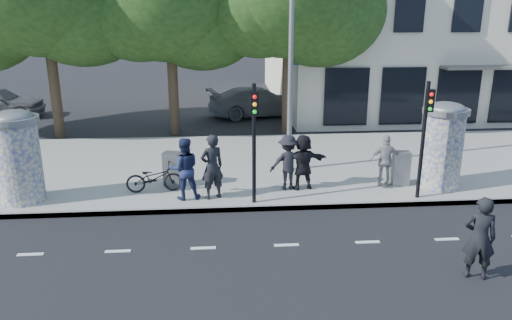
{
  "coord_description": "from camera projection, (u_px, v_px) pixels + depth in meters",
  "views": [
    {
      "loc": [
        -1.59,
        -9.38,
        5.53
      ],
      "look_at": [
        -0.57,
        3.5,
        1.52
      ],
      "focal_mm": 35.0,
      "sensor_mm": 36.0,
      "label": 1
    }
  ],
  "objects": [
    {
      "name": "ground",
      "position": [
        295.0,
        275.0,
        10.69
      ],
      "size": [
        120.0,
        120.0,
        0.0
      ],
      "primitive_type": "plane",
      "color": "black",
      "rests_on": "ground"
    },
    {
      "name": "sidewalk",
      "position": [
        263.0,
        165.0,
        17.81
      ],
      "size": [
        40.0,
        8.0,
        0.15
      ],
      "primitive_type": "cube",
      "color": "gray",
      "rests_on": "ground"
    },
    {
      "name": "curb",
      "position": [
        276.0,
        208.0,
        14.05
      ],
      "size": [
        40.0,
        0.1,
        0.16
      ],
      "primitive_type": "cube",
      "color": "slate",
      "rests_on": "ground"
    },
    {
      "name": "lane_dash_far",
      "position": [
        286.0,
        245.0,
        12.02
      ],
      "size": [
        32.0,
        0.12,
        0.01
      ],
      "primitive_type": "cube",
      "color": "silver",
      "rests_on": "ground"
    },
    {
      "name": "ad_column_left",
      "position": [
        18.0,
        154.0,
        13.97
      ],
      "size": [
        1.36,
        1.36,
        2.65
      ],
      "color": "beige",
      "rests_on": "sidewalk"
    },
    {
      "name": "ad_column_right",
      "position": [
        443.0,
        143.0,
        15.1
      ],
      "size": [
        1.36,
        1.36,
        2.65
      ],
      "color": "beige",
      "rests_on": "sidewalk"
    },
    {
      "name": "traffic_pole_near",
      "position": [
        254.0,
        132.0,
        13.59
      ],
      "size": [
        0.22,
        0.31,
        3.4
      ],
      "color": "black",
      "rests_on": "sidewalk"
    },
    {
      "name": "traffic_pole_far",
      "position": [
        425.0,
        129.0,
        13.95
      ],
      "size": [
        0.22,
        0.31,
        3.4
      ],
      "color": "black",
      "rests_on": "sidewalk"
    },
    {
      "name": "street_lamp",
      "position": [
        292.0,
        30.0,
        15.64
      ],
      "size": [
        0.25,
        0.93,
        8.0
      ],
      "color": "slate",
      "rests_on": "sidewalk"
    },
    {
      "name": "ped_b",
      "position": [
        212.0,
        167.0,
        14.29
      ],
      "size": [
        0.82,
        0.7,
        1.91
      ],
      "primitive_type": "imported",
      "rotation": [
        0.0,
        0.0,
        3.57
      ],
      "color": "black",
      "rests_on": "sidewalk"
    },
    {
      "name": "ped_c",
      "position": [
        184.0,
        169.0,
        14.28
      ],
      "size": [
        0.97,
        0.81,
        1.82
      ],
      "primitive_type": "imported",
      "rotation": [
        0.0,
        0.0,
        3.28
      ],
      "color": "#1D254A",
      "rests_on": "sidewalk"
    },
    {
      "name": "ped_d",
      "position": [
        288.0,
        162.0,
        15.07
      ],
      "size": [
        1.11,
        0.66,
        1.69
      ],
      "primitive_type": "imported",
      "rotation": [
        0.0,
        0.0,
        3.17
      ],
      "color": "black",
      "rests_on": "sidewalk"
    },
    {
      "name": "ped_e",
      "position": [
        386.0,
        161.0,
        15.33
      ],
      "size": [
        1.04,
        0.71,
        1.63
      ],
      "primitive_type": "imported",
      "rotation": [
        0.0,
        0.0,
        2.96
      ],
      "color": "gray",
      "rests_on": "sidewalk"
    },
    {
      "name": "ped_f",
      "position": [
        303.0,
        162.0,
        15.07
      ],
      "size": [
        1.65,
        0.79,
        1.71
      ],
      "primitive_type": "imported",
      "rotation": [
        0.0,
        0.0,
        3.28
      ],
      "color": "black",
      "rests_on": "sidewalk"
    },
    {
      "name": "man_road",
      "position": [
        479.0,
        238.0,
        10.35
      ],
      "size": [
        0.77,
        0.61,
        1.83
      ],
      "primitive_type": "imported",
      "rotation": [
        0.0,
        0.0,
        2.84
      ],
      "color": "black",
      "rests_on": "ground"
    },
    {
      "name": "bicycle",
      "position": [
        154.0,
        178.0,
        14.94
      ],
      "size": [
        0.72,
        1.71,
        0.88
      ],
      "primitive_type": "imported",
      "rotation": [
        0.0,
        0.0,
        1.65
      ],
      "color": "black",
      "rests_on": "sidewalk"
    },
    {
      "name": "cabinet_left",
      "position": [
        173.0,
        169.0,
        15.4
      ],
      "size": [
        0.61,
        0.52,
        1.09
      ],
      "primitive_type": "cube",
      "rotation": [
        0.0,
        0.0,
        -0.31
      ],
      "color": "slate",
      "rests_on": "sidewalk"
    },
    {
      "name": "cabinet_right",
      "position": [
        401.0,
        168.0,
        15.5
      ],
      "size": [
        0.53,
        0.4,
        1.07
      ],
      "primitive_type": "cube",
      "rotation": [
        0.0,
        0.0,
        -0.06
      ],
      "color": "slate",
      "rests_on": "sidewalk"
    },
    {
      "name": "car_right",
      "position": [
        258.0,
        102.0,
        25.9
      ],
      "size": [
        3.25,
        5.52,
        1.5
      ],
      "primitive_type": "imported",
      "rotation": [
        0.0,
        0.0,
        1.81
      ],
      "color": "slate",
      "rests_on": "ground"
    }
  ]
}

